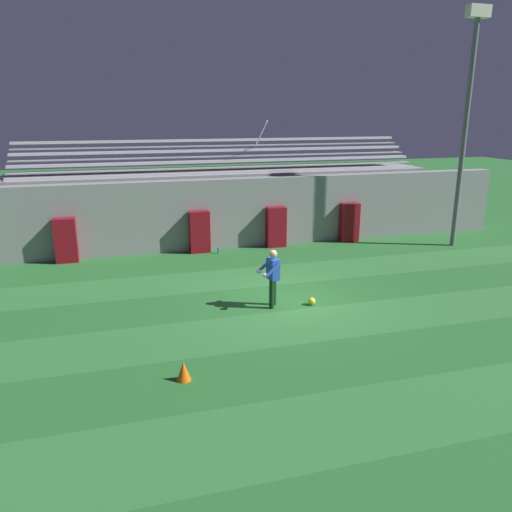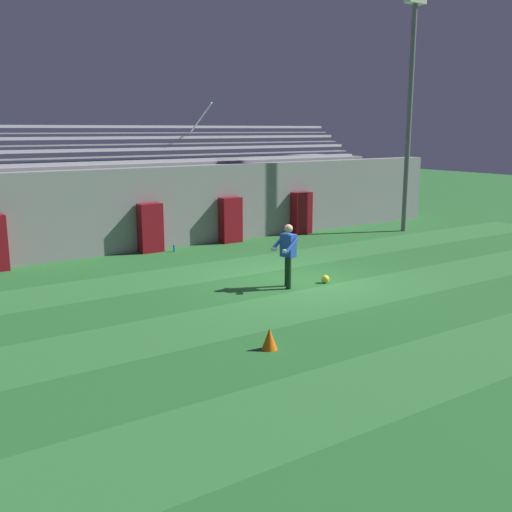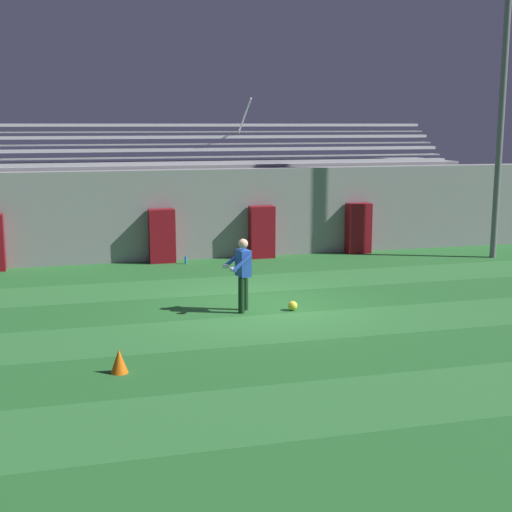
{
  "view_description": "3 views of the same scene",
  "coord_description": "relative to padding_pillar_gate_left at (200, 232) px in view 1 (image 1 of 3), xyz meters",
  "views": [
    {
      "loc": [
        -4.68,
        -12.99,
        5.34
      ],
      "look_at": [
        -0.72,
        0.88,
        1.17
      ],
      "focal_mm": 35.0,
      "sensor_mm": 36.0,
      "label": 1
    },
    {
      "loc": [
        -9.8,
        -12.38,
        4.06
      ],
      "look_at": [
        -1.11,
        0.35,
        0.79
      ],
      "focal_mm": 42.0,
      "sensor_mm": 36.0,
      "label": 2
    },
    {
      "loc": [
        -4.31,
        -15.54,
        4.19
      ],
      "look_at": [
        -0.42,
        -0.9,
        1.38
      ],
      "focal_mm": 50.0,
      "sensor_mm": 36.0,
      "label": 3
    }
  ],
  "objects": [
    {
      "name": "water_bottle",
      "position": [
        0.65,
        -0.42,
        -0.7
      ],
      "size": [
        0.07,
        0.07,
        0.24
      ],
      "primitive_type": "cylinder",
      "color": "#1E8CD8",
      "rests_on": "ground"
    },
    {
      "name": "padding_pillar_far_left",
      "position": [
        -4.95,
        0.0,
        0.0
      ],
      "size": [
        0.79,
        0.44,
        1.64
      ],
      "primitive_type": "cube",
      "color": "maroon",
      "rests_on": "ground"
    },
    {
      "name": "padding_pillar_gate_left",
      "position": [
        0.0,
        0.0,
        0.0
      ],
      "size": [
        0.79,
        0.44,
        1.64
      ],
      "primitive_type": "cube",
      "color": "maroon",
      "rests_on": "ground"
    },
    {
      "name": "floodlight_pole",
      "position": [
        10.3,
        -1.85,
        4.86
      ],
      "size": [
        0.9,
        0.36,
        9.14
      ],
      "color": "slate",
      "rests_on": "ground"
    },
    {
      "name": "ground_plane",
      "position": [
        1.58,
        -5.95,
        -0.82
      ],
      "size": [
        80.0,
        80.0,
        0.0
      ],
      "primitive_type": "plane",
      "color": "#286B2D"
    },
    {
      "name": "turf_stripe_mid",
      "position": [
        1.58,
        -7.75,
        -0.82
      ],
      "size": [
        28.0,
        2.1,
        0.01
      ],
      "primitive_type": "cube",
      "color": "#337A38",
      "rests_on": "ground"
    },
    {
      "name": "turf_stripe_near",
      "position": [
        1.58,
        -11.95,
        -0.82
      ],
      "size": [
        28.0,
        2.1,
        0.01
      ],
      "primitive_type": "cube",
      "color": "#337A38",
      "rests_on": "ground"
    },
    {
      "name": "back_wall",
      "position": [
        1.58,
        0.55,
        0.58
      ],
      "size": [
        24.0,
        0.6,
        2.8
      ],
      "primitive_type": "cube",
      "color": "gray",
      "rests_on": "ground"
    },
    {
      "name": "soccer_ball",
      "position": [
        2.12,
        -6.48,
        -0.71
      ],
      "size": [
        0.22,
        0.22,
        0.22
      ],
      "primitive_type": "sphere",
      "color": "yellow",
      "rests_on": "ground"
    },
    {
      "name": "traffic_cone",
      "position": [
        -2.01,
        -9.67,
        -0.61
      ],
      "size": [
        0.3,
        0.3,
        0.42
      ],
      "primitive_type": "cone",
      "color": "orange",
      "rests_on": "ground"
    },
    {
      "name": "goalkeeper",
      "position": [
        0.99,
        -6.28,
        0.13
      ],
      "size": [
        0.6,
        0.65,
        1.67
      ],
      "color": "#143319",
      "rests_on": "ground"
    },
    {
      "name": "bleacher_stand",
      "position": [
        1.58,
        2.54,
        0.68
      ],
      "size": [
        18.0,
        3.35,
        5.03
      ],
      "color": "gray",
      "rests_on": "ground"
    },
    {
      "name": "turf_stripe_far",
      "position": [
        1.58,
        -3.55,
        -0.82
      ],
      "size": [
        28.0,
        2.1,
        0.01
      ],
      "primitive_type": "cube",
      "color": "#337A38",
      "rests_on": "ground"
    },
    {
      "name": "padding_pillar_gate_right",
      "position": [
        3.16,
        0.0,
        0.0
      ],
      "size": [
        0.79,
        0.44,
        1.64
      ],
      "primitive_type": "cube",
      "color": "maroon",
      "rests_on": "ground"
    },
    {
      "name": "padding_pillar_far_right",
      "position": [
        6.45,
        0.0,
        0.0
      ],
      "size": [
        0.79,
        0.44,
        1.64
      ],
      "primitive_type": "cube",
      "color": "maroon",
      "rests_on": "ground"
    }
  ]
}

